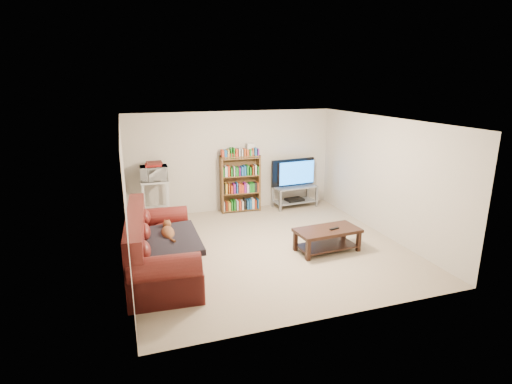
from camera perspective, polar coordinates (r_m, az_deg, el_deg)
name	(u,v)px	position (r m, az deg, el deg)	size (l,w,h in m)	color
floor	(267,247)	(7.73, 1.65, -7.85)	(5.00, 5.00, 0.00)	tan
ceiling	(269,121)	(7.13, 1.80, 10.14)	(5.00, 5.00, 0.00)	white
wall_back	(233,162)	(9.67, -3.37, 4.37)	(5.00, 5.00, 0.00)	beige
wall_front	(336,234)	(5.18, 11.30, -5.97)	(5.00, 5.00, 0.00)	beige
wall_left	(126,199)	(6.92, -18.11, -0.93)	(5.00, 5.00, 0.00)	beige
wall_right	(384,177)	(8.51, 17.76, 2.09)	(5.00, 5.00, 0.00)	beige
sofa	(157,252)	(6.84, -13.96, -8.32)	(1.22, 2.52, 1.05)	maroon
blanket	(169,241)	(6.59, -12.35, -6.86)	(0.95, 1.23, 0.10)	black
cat	(168,233)	(6.78, -12.47, -5.69)	(0.27, 0.67, 0.20)	brown
coffee_table	(327,236)	(7.57, 10.14, -6.15)	(1.23, 0.68, 0.43)	black
remote	(334,229)	(7.54, 11.11, -5.15)	(0.20, 0.05, 0.02)	black
tv_stand	(295,193)	(10.06, 5.54, -0.12)	(1.12, 0.59, 0.54)	#999EA3
television	(295,173)	(9.93, 5.62, 2.72)	(1.17, 0.15, 0.67)	black
dvd_player	(294,200)	(10.11, 5.52, -1.08)	(0.43, 0.30, 0.06)	black
bookshelf	(240,183)	(9.62, -2.26, 1.32)	(0.97, 0.35, 1.37)	brown
shelf_clutter	(244,151)	(9.50, -1.74, 5.88)	(0.70, 0.23, 0.28)	silver
microwave_stand	(155,195)	(9.17, -14.16, -0.49)	(0.61, 0.45, 0.96)	silver
microwave	(154,173)	(9.05, -14.38, 2.61)	(0.59, 0.40, 0.33)	silver
game_boxes	(153,165)	(9.01, -14.46, 3.77)	(0.35, 0.30, 0.05)	maroon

